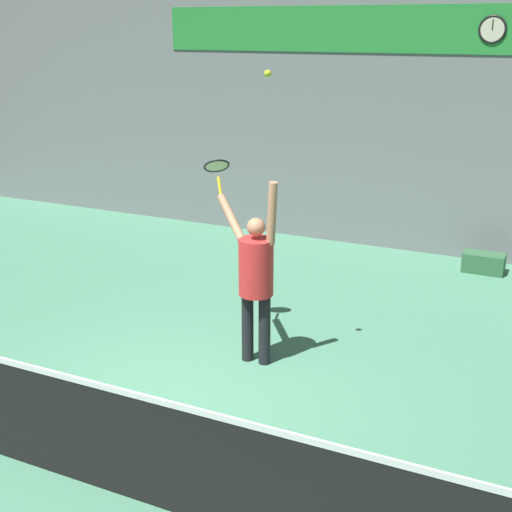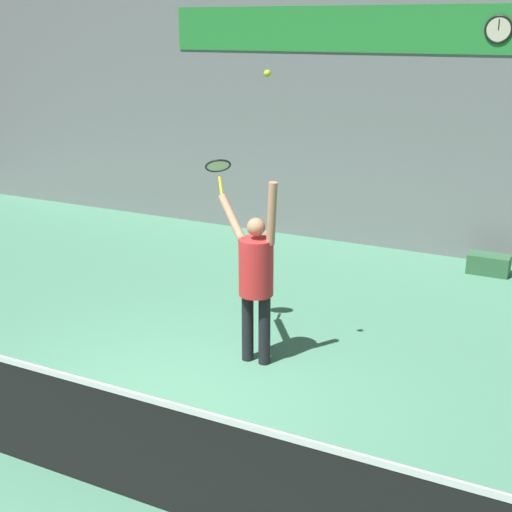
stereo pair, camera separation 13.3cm
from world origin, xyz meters
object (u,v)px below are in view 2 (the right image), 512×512
at_px(tennis_ball, 267,74).
at_px(tennis_racket, 218,168).
at_px(equipment_bag, 489,264).
at_px(tennis_player, 256,274).
at_px(scoreboard_clock, 499,29).

bearing_deg(tennis_ball, tennis_racket, 145.40).
height_order(tennis_racket, tennis_ball, tennis_ball).
distance_m(tennis_ball, equipment_bag, 5.44).
bearing_deg(tennis_racket, tennis_player, -35.04).
bearing_deg(tennis_ball, tennis_player, 147.17).
relative_size(tennis_player, equipment_bag, 3.40).
distance_m(scoreboard_clock, tennis_ball, 5.01).
relative_size(tennis_player, tennis_racket, 4.98).
bearing_deg(tennis_ball, equipment_bag, 69.69).
xyz_separation_m(scoreboard_clock, tennis_player, (-1.49, -4.70, -2.45)).
distance_m(tennis_player, tennis_racket, 1.33).
relative_size(tennis_racket, tennis_ball, 5.71).
relative_size(tennis_ball, equipment_bag, 0.12).
bearing_deg(scoreboard_clock, tennis_player, -107.63).
bearing_deg(scoreboard_clock, equipment_bag, -62.31).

